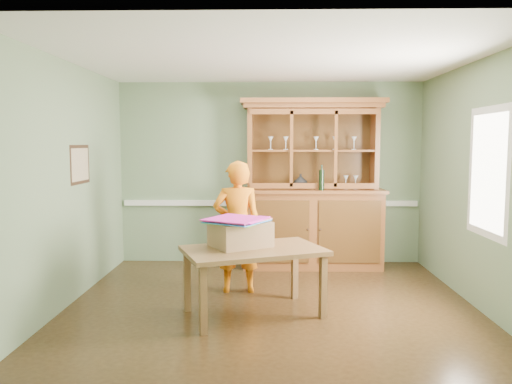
{
  "coord_description": "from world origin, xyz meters",
  "views": [
    {
      "loc": [
        -0.05,
        -5.48,
        1.8
      ],
      "look_at": [
        -0.18,
        0.4,
        1.22
      ],
      "focal_mm": 35.0,
      "sensor_mm": 36.0,
      "label": 1
    }
  ],
  "objects_px": {
    "china_hutch": "(312,209)",
    "person": "(237,227)",
    "dining_table": "(254,256)",
    "cardboard_box": "(240,234)"
  },
  "relations": [
    {
      "from": "dining_table",
      "to": "cardboard_box",
      "type": "relative_size",
      "value": 2.87
    },
    {
      "from": "dining_table",
      "to": "cardboard_box",
      "type": "xyz_separation_m",
      "value": [
        -0.14,
        0.1,
        0.22
      ]
    },
    {
      "from": "dining_table",
      "to": "person",
      "type": "bearing_deg",
      "value": 83.49
    },
    {
      "from": "dining_table",
      "to": "person",
      "type": "relative_size",
      "value": 1.02
    },
    {
      "from": "china_hutch",
      "to": "dining_table",
      "type": "height_order",
      "value": "china_hutch"
    },
    {
      "from": "dining_table",
      "to": "person",
      "type": "distance_m",
      "value": 0.86
    },
    {
      "from": "china_hutch",
      "to": "person",
      "type": "height_order",
      "value": "china_hutch"
    },
    {
      "from": "cardboard_box",
      "to": "person",
      "type": "distance_m",
      "value": 0.72
    },
    {
      "from": "dining_table",
      "to": "person",
      "type": "xyz_separation_m",
      "value": [
        -0.22,
        0.82,
        0.17
      ]
    },
    {
      "from": "dining_table",
      "to": "cardboard_box",
      "type": "bearing_deg",
      "value": 122.77
    }
  ]
}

